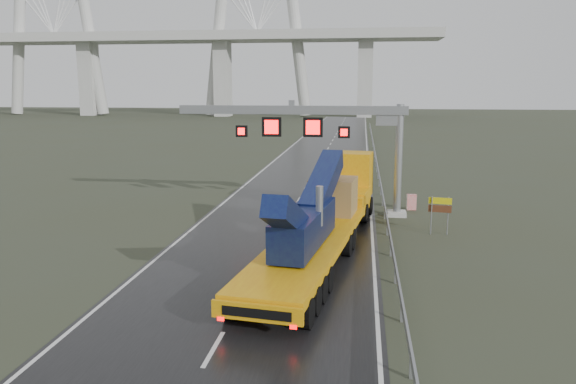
# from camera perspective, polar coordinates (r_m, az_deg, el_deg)

# --- Properties ---
(ground) EXTENTS (400.00, 400.00, 0.00)m
(ground) POSITION_cam_1_polar(r_m,az_deg,el_deg) (20.52, -6.09, -13.18)
(ground) COLOR #353928
(ground) RESTS_ON ground
(road) EXTENTS (11.00, 200.00, 0.02)m
(road) POSITION_cam_1_polar(r_m,az_deg,el_deg) (58.98, 3.03, 2.58)
(road) COLOR black
(road) RESTS_ON ground
(guardrail) EXTENTS (0.20, 140.00, 1.40)m
(guardrail) POSITION_cam_1_polar(r_m,az_deg,el_deg) (48.83, 9.25, 1.59)
(guardrail) COLOR gray
(guardrail) RESTS_ON ground
(sign_gantry) EXTENTS (14.90, 1.20, 7.42)m
(sign_gantry) POSITION_cam_1_polar(r_m,az_deg,el_deg) (36.39, 3.68, 6.44)
(sign_gantry) COLOR beige
(sign_gantry) RESTS_ON ground
(heavy_haul_truck) EXTENTS (5.69, 21.08, 4.91)m
(heavy_haul_truck) POSITION_cam_1_polar(r_m,az_deg,el_deg) (29.98, 4.11, -1.64)
(heavy_haul_truck) COLOR #ECAC0D
(heavy_haul_truck) RESTS_ON ground
(exit_sign_pair) EXTENTS (1.27, 0.25, 2.18)m
(exit_sign_pair) POSITION_cam_1_polar(r_m,az_deg,el_deg) (32.76, 15.17, -1.61)
(exit_sign_pair) COLOR gray
(exit_sign_pair) RESTS_ON ground
(striped_barrier) EXTENTS (0.66, 0.39, 1.06)m
(striped_barrier) POSITION_cam_1_polar(r_m,az_deg,el_deg) (39.15, 12.43, -1.01)
(striped_barrier) COLOR red
(striped_barrier) RESTS_ON ground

